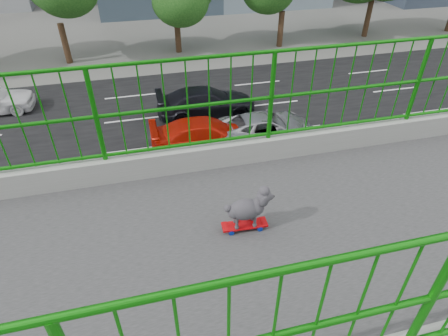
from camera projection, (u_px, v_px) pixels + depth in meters
name	position (u px, v px, depth m)	size (l,w,h in m)	color
road	(136.00, 150.00, 17.74)	(18.00, 90.00, 0.02)	black
railing	(106.00, 254.00, 3.30)	(3.00, 24.00, 1.42)	gray
skateboard	(244.00, 225.00, 3.83)	(0.16, 0.47, 0.06)	red
poodle	(248.00, 207.00, 3.69)	(0.23, 0.51, 0.42)	#2C2A2F
car_2	(265.00, 128.00, 18.08)	(2.26, 4.90, 1.36)	#A4A4A9
car_3	(206.00, 102.00, 20.10)	(2.15, 5.29, 1.54)	black
car_6	(329.00, 157.00, 15.85)	(2.60, 5.65, 1.57)	silver
car_7	(205.00, 134.00, 17.47)	(2.05, 5.05, 1.46)	#BB1607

